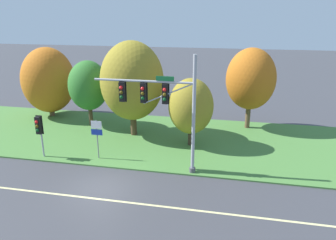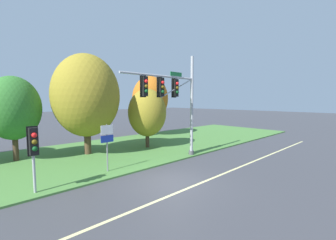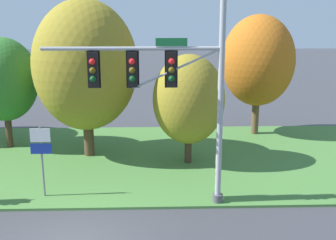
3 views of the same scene
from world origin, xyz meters
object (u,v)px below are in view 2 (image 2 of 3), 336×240
at_px(route_sign_post, 107,140).
at_px(tree_tall_centre, 150,99).
at_px(pedestrian_signal_near_kerb, 34,145).
at_px(tree_mid_verge, 147,113).
at_px(tree_left_of_mast, 13,108).
at_px(traffic_signal_mast, 174,96).
at_px(tree_behind_signpost, 86,96).

bearing_deg(route_sign_post, tree_tall_centre, 40.10).
height_order(pedestrian_signal_near_kerb, tree_tall_centre, tree_tall_centre).
bearing_deg(pedestrian_signal_near_kerb, tree_tall_centre, 33.32).
bearing_deg(tree_mid_verge, tree_left_of_mast, 163.64).
height_order(traffic_signal_mast, pedestrian_signal_near_kerb, traffic_signal_mast).
bearing_deg(route_sign_post, tree_left_of_mast, 118.11).
bearing_deg(traffic_signal_mast, tree_mid_verge, 75.86).
height_order(traffic_signal_mast, tree_mid_verge, traffic_signal_mast).
xyz_separation_m(tree_left_of_mast, tree_mid_verge, (9.42, -2.76, -0.56)).
distance_m(pedestrian_signal_near_kerb, tree_left_of_mast, 7.32).
bearing_deg(traffic_signal_mast, route_sign_post, 171.15).
relative_size(route_sign_post, tree_mid_verge, 0.54).
xyz_separation_m(traffic_signal_mast, tree_mid_verge, (1.13, 4.48, -1.41)).
height_order(tree_left_of_mast, tree_tall_centre, tree_tall_centre).
xyz_separation_m(traffic_signal_mast, tree_tall_centre, (5.53, 9.47, -0.15)).
distance_m(traffic_signal_mast, tree_left_of_mast, 11.04).
height_order(route_sign_post, tree_mid_verge, tree_mid_verge).
distance_m(traffic_signal_mast, route_sign_post, 5.54).
distance_m(route_sign_post, tree_behind_signpost, 5.76).
distance_m(pedestrian_signal_near_kerb, tree_tall_centre, 17.22).
bearing_deg(tree_mid_verge, route_sign_post, -147.90).
bearing_deg(pedestrian_signal_near_kerb, route_sign_post, 9.67).
relative_size(pedestrian_signal_near_kerb, tree_tall_centre, 0.44).
distance_m(traffic_signal_mast, tree_behind_signpost, 6.90).
relative_size(tree_behind_signpost, tree_tall_centre, 1.10).
xyz_separation_m(route_sign_post, tree_left_of_mast, (-3.47, 6.50, 1.78)).
bearing_deg(route_sign_post, tree_mid_verge, 32.10).
relative_size(traffic_signal_mast, tree_tall_centre, 1.07).
height_order(traffic_signal_mast, tree_tall_centre, traffic_signal_mast).
bearing_deg(tree_tall_centre, route_sign_post, -139.90).
bearing_deg(tree_left_of_mast, tree_mid_verge, -16.36).
height_order(route_sign_post, tree_tall_centre, tree_tall_centre).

